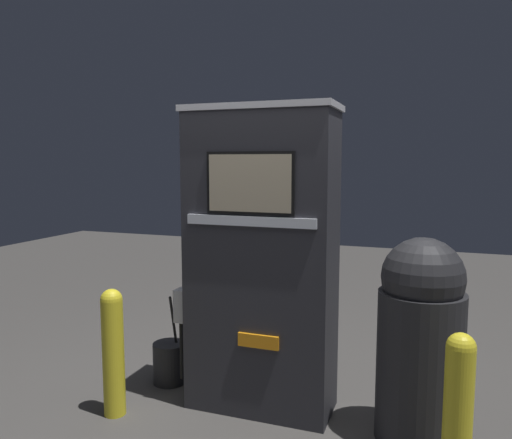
{
  "coord_description": "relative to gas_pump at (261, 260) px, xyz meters",
  "views": [
    {
      "loc": [
        1.08,
        -2.86,
        1.66
      ],
      "look_at": [
        0.0,
        0.11,
        1.3
      ],
      "focal_mm": 35.0,
      "sensor_mm": 36.0,
      "label": 1
    }
  ],
  "objects": [
    {
      "name": "safety_bollard_far",
      "position": [
        1.22,
        -0.51,
        -0.58
      ],
      "size": [
        0.14,
        0.14,
        0.83
      ],
      "color": "yellow",
      "rests_on": "ground_plane"
    },
    {
      "name": "safety_bollard",
      "position": [
        -0.87,
        -0.44,
        -0.57
      ],
      "size": [
        0.14,
        0.14,
        0.85
      ],
      "color": "yellow",
      "rests_on": "ground_plane"
    },
    {
      "name": "gas_pump",
      "position": [
        0.0,
        0.0,
        0.0
      ],
      "size": [
        1.07,
        0.47,
        2.03
      ],
      "color": "#28282D",
      "rests_on": "ground_plane"
    },
    {
      "name": "trash_bin",
      "position": [
        1.02,
        -0.06,
        -0.39
      ],
      "size": [
        0.51,
        0.51,
        1.23
      ],
      "color": "#232326",
      "rests_on": "ground_plane"
    },
    {
      "name": "squeegee_bucket",
      "position": [
        -0.77,
        0.11,
        -0.86
      ],
      "size": [
        0.25,
        0.25,
        0.68
      ],
      "color": "#262628",
      "rests_on": "ground_plane"
    },
    {
      "name": "ground_plane",
      "position": [
        0.0,
        -0.21,
        -1.02
      ],
      "size": [
        14.0,
        14.0,
        0.0
      ],
      "primitive_type": "plane",
      "color": "#423F3D"
    }
  ]
}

